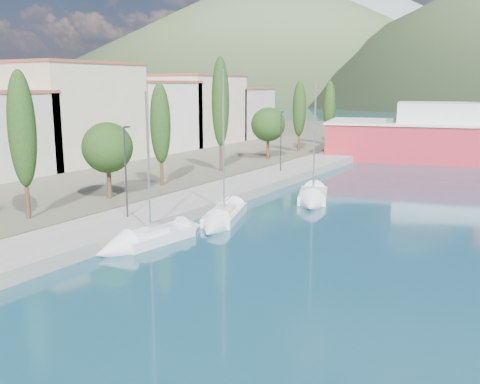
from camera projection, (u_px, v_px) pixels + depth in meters
The scene contains 8 objects.
quay at pixel (223, 193), 45.79m from camera, with size 5.00×88.00×0.80m, color gray.
land_strip at pixel (31, 152), 73.47m from camera, with size 70.00×148.00×0.70m, color #565644.
town_buildings at pixel (114, 117), 65.58m from camera, with size 9.20×69.20×11.30m.
tree_row at pixel (207, 124), 52.53m from camera, with size 4.04×63.99×11.64m.
lamp_posts at pixel (124, 169), 35.14m from camera, with size 0.15×46.22×6.06m.
sailboat_near at pixel (134, 244), 31.65m from camera, with size 3.00×7.16×9.98m.
sailboat_mid at pixel (219, 222), 36.68m from camera, with size 4.57×8.19×11.43m.
sailboat_far at pixel (312, 201), 43.29m from camera, with size 4.60×7.41×10.39m.
Camera 1 is at (15.50, -11.62, 9.56)m, focal length 40.00 mm.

